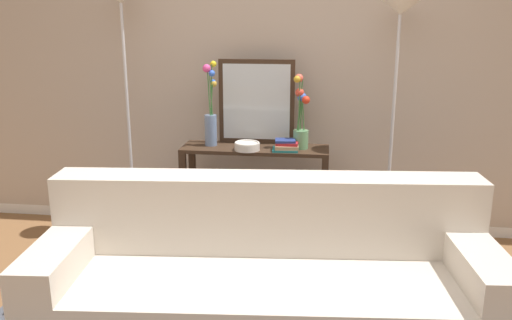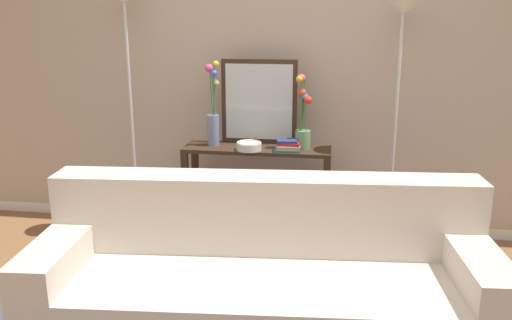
% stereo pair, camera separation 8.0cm
% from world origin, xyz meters
% --- Properties ---
extents(back_wall, '(12.00, 0.15, 2.99)m').
position_xyz_m(back_wall, '(0.00, 1.91, 1.49)').
color(back_wall, white).
rests_on(back_wall, ground).
extents(couch, '(2.56, 1.08, 0.88)m').
position_xyz_m(couch, '(0.11, 0.23, 0.32)').
color(couch, beige).
rests_on(couch, ground).
extents(console_table, '(1.14, 0.35, 0.79)m').
position_xyz_m(console_table, '(-0.12, 1.50, 0.54)').
color(console_table, '#382619').
rests_on(console_table, ground).
extents(floor_lamp_left, '(0.28, 0.28, 1.97)m').
position_xyz_m(floor_lamp_left, '(-1.16, 1.55, 1.55)').
color(floor_lamp_left, silver).
rests_on(floor_lamp_left, ground).
extents(floor_lamp_right, '(0.28, 0.28, 1.88)m').
position_xyz_m(floor_lamp_right, '(0.91, 1.55, 1.48)').
color(floor_lamp_right, silver).
rests_on(floor_lamp_right, ground).
extents(wall_mirror, '(0.60, 0.02, 0.66)m').
position_xyz_m(wall_mirror, '(-0.13, 1.64, 1.12)').
color(wall_mirror, '#382619').
rests_on(wall_mirror, console_table).
extents(vase_tall_flowers, '(0.10, 0.11, 0.65)m').
position_xyz_m(vase_tall_flowers, '(-0.47, 1.51, 1.03)').
color(vase_tall_flowers, '#6B84AD').
rests_on(vase_tall_flowers, console_table).
extents(vase_short_flowers, '(0.13, 0.13, 0.57)m').
position_xyz_m(vase_short_flowers, '(0.22, 1.51, 1.02)').
color(vase_short_flowers, '#669E6B').
rests_on(vase_short_flowers, console_table).
extents(fruit_bowl, '(0.19, 0.19, 0.06)m').
position_xyz_m(fruit_bowl, '(-0.17, 1.40, 0.83)').
color(fruit_bowl, silver).
rests_on(fruit_bowl, console_table).
extents(book_stack, '(0.20, 0.17, 0.08)m').
position_xyz_m(book_stack, '(0.12, 1.42, 0.83)').
color(book_stack, '#1E7075').
rests_on(book_stack, console_table).
extents(book_row_under_console, '(0.43, 0.16, 0.13)m').
position_xyz_m(book_row_under_console, '(-0.38, 1.50, 0.06)').
color(book_row_under_console, '#B77F33').
rests_on(book_row_under_console, ground).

